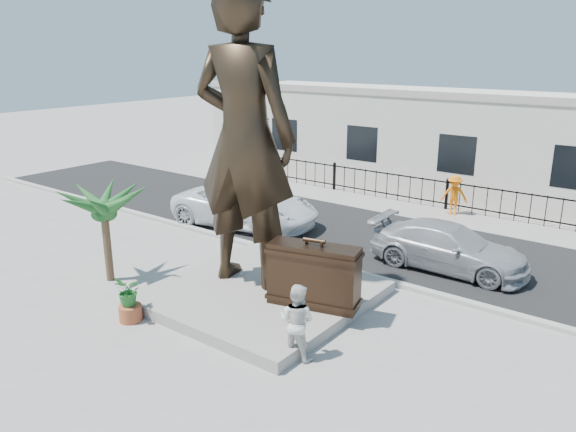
% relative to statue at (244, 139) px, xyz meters
% --- Properties ---
extents(ground, '(100.00, 100.00, 0.00)m').
position_rel_statue_xyz_m(ground, '(1.23, -1.76, -4.21)').
color(ground, '#9E9991').
rests_on(ground, ground).
extents(street, '(40.00, 7.00, 0.01)m').
position_rel_statue_xyz_m(street, '(1.23, 6.24, -4.20)').
color(street, black).
rests_on(street, ground).
extents(curb, '(40.00, 0.25, 0.12)m').
position_rel_statue_xyz_m(curb, '(1.23, 2.74, -4.15)').
color(curb, '#A5A399').
rests_on(curb, ground).
extents(far_sidewalk, '(40.00, 2.50, 0.02)m').
position_rel_statue_xyz_m(far_sidewalk, '(1.23, 10.24, -4.20)').
color(far_sidewalk, '#9E9991').
rests_on(far_sidewalk, ground).
extents(plinth, '(5.20, 5.20, 0.30)m').
position_rel_statue_xyz_m(plinth, '(0.73, -0.26, -4.06)').
color(plinth, gray).
rests_on(plinth, ground).
extents(fence, '(22.00, 0.10, 1.20)m').
position_rel_statue_xyz_m(fence, '(1.23, 11.04, -3.61)').
color(fence, black).
rests_on(fence, ground).
extents(building, '(28.00, 7.00, 4.40)m').
position_rel_statue_xyz_m(building, '(1.23, 15.24, -2.01)').
color(building, silver).
rests_on(building, ground).
extents(statue, '(3.13, 2.33, 7.82)m').
position_rel_statue_xyz_m(statue, '(0.00, 0.00, 0.00)').
color(statue, '#2D2216').
rests_on(statue, plinth).
extents(suitcase, '(2.34, 1.24, 1.57)m').
position_rel_statue_xyz_m(suitcase, '(2.37, -0.21, -3.12)').
color(suitcase, black).
rests_on(suitcase, plinth).
extents(tourist, '(0.91, 0.75, 1.70)m').
position_rel_statue_xyz_m(tourist, '(3.19, -2.02, -3.36)').
color(tourist, silver).
rests_on(tourist, ground).
extents(car_white, '(5.92, 3.51, 1.54)m').
position_rel_statue_xyz_m(car_white, '(-3.91, 4.38, -3.43)').
color(car_white, white).
rests_on(car_white, street).
extents(car_silver, '(4.77, 2.03, 1.37)m').
position_rel_statue_xyz_m(car_silver, '(3.82, 4.82, -3.51)').
color(car_silver, '#A1A3A6').
rests_on(car_silver, street).
extents(worker, '(1.16, 0.87, 1.60)m').
position_rel_statue_xyz_m(worker, '(1.76, 10.46, -3.39)').
color(worker, orange).
rests_on(worker, far_sidewalk).
extents(palm_tree, '(1.80, 1.80, 3.20)m').
position_rel_statue_xyz_m(palm_tree, '(-3.59, -1.91, -4.21)').
color(palm_tree, '#1D5120').
rests_on(palm_tree, ground).
extents(planter, '(0.56, 0.56, 0.40)m').
position_rel_statue_xyz_m(planter, '(-1.06, -3.14, -4.01)').
color(planter, '#A14C2A').
rests_on(planter, ground).
extents(shrub, '(0.83, 0.78, 0.76)m').
position_rel_statue_xyz_m(shrub, '(-1.06, -3.14, -3.43)').
color(shrub, '#206424').
rests_on(shrub, planter).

